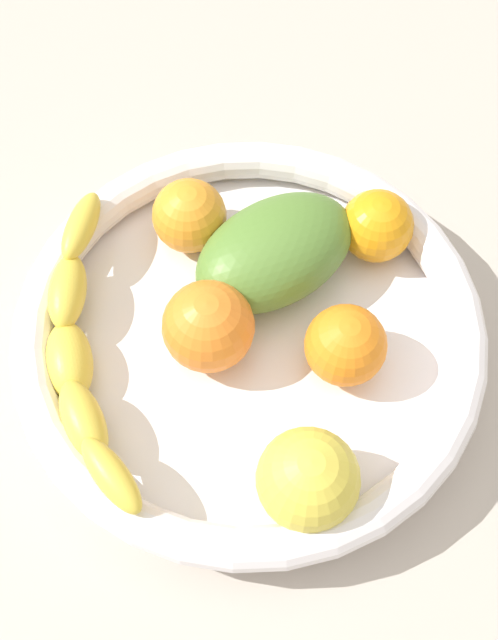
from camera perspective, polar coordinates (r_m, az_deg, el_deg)
kitchen_counter at (r=63.78cm, az=0.00°, el=-3.00°), size 120.00×120.00×3.00cm
fruit_bowl at (r=59.93cm, az=0.00°, el=-1.23°), size 34.29×34.29×5.42cm
banana_draped_left at (r=58.06cm, az=-11.78°, el=-2.25°), size 18.04×20.46×4.67cm
orange_front at (r=57.12cm, az=6.76°, el=-1.77°), size 5.81×5.81×5.81cm
orange_mid_left at (r=62.70cm, az=-4.19°, el=7.28°), size 5.71×5.71×5.71cm
orange_mid_right at (r=57.05cm, az=-2.86°, el=-0.46°), size 6.57×6.57×6.57cm
orange_rear at (r=62.83cm, az=8.92°, el=6.51°), size 5.58×5.58×5.58cm
mango_green at (r=60.40cm, az=1.83°, el=4.77°), size 14.89×12.00×6.21cm
apple_yellow at (r=52.76cm, az=4.14°, el=-11.03°), size 6.72×6.72×6.72cm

